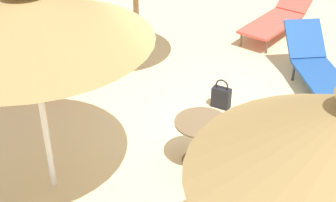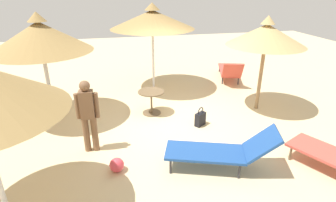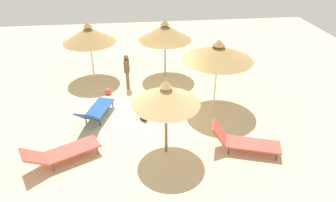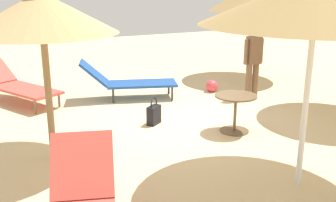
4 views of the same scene
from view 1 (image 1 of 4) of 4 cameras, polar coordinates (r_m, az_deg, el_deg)
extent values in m
cube|color=beige|center=(7.04, 5.43, -4.15)|extent=(24.00, 24.00, 0.10)
cylinder|color=olive|center=(8.42, -3.78, 10.46)|extent=(0.10, 0.10, 2.04)
cylinder|color=white|center=(5.59, -14.75, -0.20)|extent=(0.07, 0.07, 2.40)
cone|color=#997A47|center=(5.13, -16.32, 9.73)|extent=(2.60, 2.60, 0.55)
cube|color=#1E478C|center=(8.04, 18.01, 2.35)|extent=(1.09, 1.61, 0.05)
cylinder|color=#2D2D33|center=(7.54, 17.65, -1.21)|extent=(0.04, 0.04, 0.30)
cylinder|color=#2D2D33|center=(8.72, 17.94, 3.41)|extent=(0.04, 0.04, 0.30)
cylinder|color=#2D2D33|center=(8.52, 14.61, 3.28)|extent=(0.04, 0.04, 0.30)
cube|color=#1E478C|center=(8.75, 15.85, 7.10)|extent=(0.79, 0.75, 0.52)
cube|color=#CC4C3F|center=(10.00, 12.14, 8.94)|extent=(1.75, 1.32, 0.05)
cylinder|color=brown|center=(9.39, 11.59, 6.35)|extent=(0.04, 0.04, 0.29)
cylinder|color=brown|center=(9.62, 8.64, 7.28)|extent=(0.04, 0.04, 0.29)
cylinder|color=brown|center=(10.54, 15.14, 8.73)|extent=(0.04, 0.04, 0.29)
cylinder|color=brown|center=(10.74, 12.41, 9.54)|extent=(0.04, 0.04, 0.29)
cylinder|color=#2D2D33|center=(8.21, -16.87, 1.62)|extent=(0.04, 0.04, 0.27)
cylinder|color=#2D2D33|center=(8.68, -16.41, 3.40)|extent=(0.04, 0.04, 0.27)
cube|color=#CC4C3F|center=(8.18, -14.72, 5.57)|extent=(0.64, 0.76, 0.60)
cube|color=black|center=(7.54, 6.30, 0.39)|extent=(0.28, 0.32, 0.33)
torus|color=black|center=(7.43, 6.39, 1.82)|extent=(0.14, 0.18, 0.21)
cylinder|color=brown|center=(6.11, 4.01, -2.54)|extent=(0.70, 0.70, 0.02)
cylinder|color=brown|center=(6.30, 3.90, -4.94)|extent=(0.05, 0.05, 0.61)
cylinder|color=brown|center=(6.48, 3.81, -7.05)|extent=(0.49, 0.49, 0.02)
camera|label=2|loc=(9.83, 47.33, 17.66)|focal=29.36mm
camera|label=3|loc=(15.45, -14.59, 39.29)|focal=32.60mm
camera|label=4|loc=(8.78, -43.25, 12.67)|focal=42.67mm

